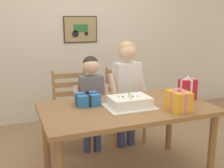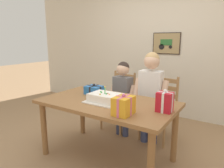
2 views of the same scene
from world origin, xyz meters
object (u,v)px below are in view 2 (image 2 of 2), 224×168
Objects in this scene: birthday_cake at (106,98)px; gift_box_beside_cake at (124,106)px; child_older at (151,89)px; chair_right at (160,108)px; gift_box_red_large at (94,90)px; child_younger at (123,92)px; dining_table at (107,109)px; chair_left at (119,100)px; gift_box_corner_small at (165,102)px.

gift_box_beside_cake is at bearing -32.16° from birthday_cake.
child_older is at bearing 95.94° from gift_box_beside_cake.
chair_right is (0.34, 0.89, -0.31)m from birthday_cake.
chair_right is at bearing 91.59° from gift_box_beside_cake.
gift_box_red_large is 0.83m from gift_box_beside_cake.
child_younger is at bearing -156.77° from chair_right.
gift_box_beside_cake is (0.37, -0.27, 0.18)m from dining_table.
chair_left reaches higher than birthday_cake.
gift_box_corner_small is 0.25× the size of chair_left.
dining_table is at bearing -76.39° from child_younger.
dining_table is 1.40× the size of child_younger.
child_older reaches higher than gift_box_corner_small.
child_older is at bearing -19.12° from chair_left.
chair_left is at bearing 130.53° from child_younger.
chair_right is (-0.34, 0.83, -0.36)m from gift_box_corner_small.
gift_box_red_large is at bearing 147.55° from gift_box_beside_cake.
gift_box_red_large is 0.74m from chair_left.
chair_left is 0.68m from chair_right.
child_older reaches higher than gift_box_beside_cake.
gift_box_red_large is 0.50m from child_younger.
gift_box_corner_small reaches higher than gift_box_red_large.
gift_box_red_large is 0.24× the size of chair_left.
chair_right is at bearing 44.91° from gift_box_red_large.
gift_box_corner_small is (1.01, -0.16, 0.04)m from gift_box_red_large.
dining_table is at bearing -28.30° from gift_box_red_large.
child_older reaches higher than chair_right.
child_younger is (-0.43, 0.00, -0.09)m from child_older.
dining_table is at bearing 99.66° from birthday_cake.
gift_box_corner_small is at bearing -36.36° from child_younger.
dining_table is 7.28× the size of gift_box_beside_cake.
child_older is (0.61, 0.46, -0.01)m from gift_box_red_large.
gift_box_red_large is 0.24× the size of chair_right.
gift_box_corner_small reaches higher than gift_box_beside_cake.
dining_table is 1.72× the size of chair_left.
chair_left is at bearing 160.88° from child_older.
gift_box_red_large is at bearing -110.97° from child_younger.
dining_table is 0.65m from child_younger.
chair_left is 0.72m from child_older.
chair_left reaches higher than dining_table.
chair_right is 0.58m from child_younger.
gift_box_beside_cake is 0.93× the size of gift_box_corner_small.
chair_right reaches higher than gift_box_red_large.
gift_box_corner_small is at bearing -67.88° from chair_right.
gift_box_beside_cake reaches higher than chair_right.
chair_right is at bearing 23.23° from child_younger.
child_younger is (-0.16, 0.67, -0.09)m from birthday_cake.
chair_left is (-1.02, 0.83, -0.36)m from gift_box_corner_small.
child_younger is at bearing 69.03° from gift_box_red_large.
birthday_cake is 2.03× the size of gift_box_beside_cake.
child_younger is (-0.15, 0.63, 0.05)m from dining_table.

